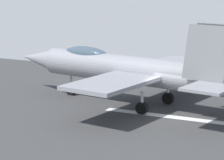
# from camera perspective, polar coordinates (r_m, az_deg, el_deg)

# --- Properties ---
(ground_plane) EXTENTS (400.00, 400.00, 0.00)m
(ground_plane) POSITION_cam_1_polar(r_m,az_deg,el_deg) (35.27, 5.65, -3.59)
(ground_plane) COLOR gray
(runway_strip) EXTENTS (240.00, 26.00, 0.02)m
(runway_strip) POSITION_cam_1_polar(r_m,az_deg,el_deg) (35.26, 5.68, -3.58)
(runway_strip) COLOR #3C3C3D
(runway_strip) RESTS_ON ground
(fighter_jet) EXTENTS (17.74, 13.42, 5.57)m
(fighter_jet) POSITION_cam_1_polar(r_m,az_deg,el_deg) (37.48, 1.95, 1.08)
(fighter_jet) COLOR gray
(fighter_jet) RESTS_ON ground
(crew_person) EXTENTS (0.69, 0.37, 1.66)m
(crew_person) POSITION_cam_1_polar(r_m,az_deg,el_deg) (52.82, -3.98, 2.42)
(crew_person) COLOR #1E2338
(crew_person) RESTS_ON ground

